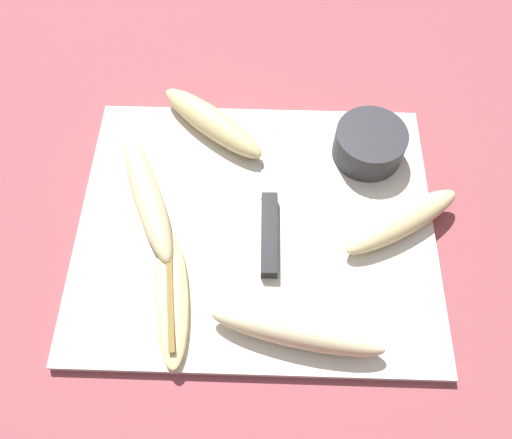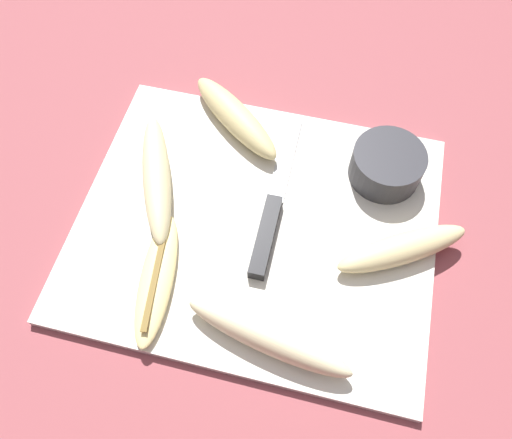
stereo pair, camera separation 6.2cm
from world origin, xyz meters
name	(u,v)px [view 2 (the right image)]	position (x,y,z in m)	size (l,w,h in m)	color
ground_plane	(256,228)	(0.00, 0.00, 0.00)	(4.00, 4.00, 0.00)	#93474C
cutting_board	(256,225)	(0.00, 0.00, 0.01)	(0.45, 0.37, 0.01)	silver
knife	(270,220)	(0.02, 0.00, 0.02)	(0.02, 0.25, 0.02)	black
banana_cream_curved	(268,337)	(0.05, -0.14, 0.03)	(0.20, 0.07, 0.04)	beige
banana_golden_short	(157,278)	(-0.09, -0.10, 0.02)	(0.06, 0.17, 0.02)	#EDD689
banana_spotted_left	(236,117)	(-0.06, 0.15, 0.03)	(0.16, 0.14, 0.04)	#DBC684
banana_mellow_near	(402,252)	(0.18, 0.00, 0.03)	(0.16, 0.12, 0.03)	beige
banana_soft_right	(157,177)	(-0.14, 0.03, 0.03)	(0.11, 0.20, 0.04)	beige
prep_bowl	(387,165)	(0.15, 0.11, 0.03)	(0.09, 0.09, 0.04)	#2D2D33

